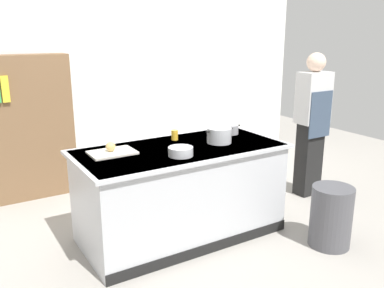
{
  "coord_description": "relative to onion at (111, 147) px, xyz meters",
  "views": [
    {
      "loc": [
        -1.85,
        -3.23,
        1.96
      ],
      "look_at": [
        0.25,
        0.2,
        0.85
      ],
      "focal_mm": 38.54,
      "sensor_mm": 36.0,
      "label": 1
    }
  ],
  "objects": [
    {
      "name": "ground_plane",
      "position": [
        0.63,
        -0.15,
        -0.96
      ],
      "size": [
        10.0,
        10.0,
        0.0
      ],
      "primitive_type": "plane",
      "color": "#9E9991"
    },
    {
      "name": "back_wall",
      "position": [
        0.63,
        1.95,
        0.54
      ],
      "size": [
        6.4,
        0.12,
        3.0
      ],
      "primitive_type": "cube",
      "color": "white",
      "rests_on": "ground_plane"
    },
    {
      "name": "counter_island",
      "position": [
        0.63,
        -0.15,
        -0.5
      ],
      "size": [
        1.98,
        0.98,
        0.9
      ],
      "color": "#B7BABF",
      "rests_on": "ground_plane"
    },
    {
      "name": "cutting_board",
      "position": [
        0.01,
        -0.01,
        -0.05
      ],
      "size": [
        0.4,
        0.28,
        0.02
      ],
      "primitive_type": "cube",
      "color": "silver",
      "rests_on": "counter_island"
    },
    {
      "name": "onion",
      "position": [
        0.0,
        0.0,
        0.0
      ],
      "size": [
        0.09,
        0.09,
        0.09
      ],
      "primitive_type": "sphere",
      "color": "tan",
      "rests_on": "cutting_board"
    },
    {
      "name": "stock_pot",
      "position": [
        1.04,
        -0.2,
        0.01
      ],
      "size": [
        0.31,
        0.24,
        0.15
      ],
      "color": "#B7BABF",
      "rests_on": "counter_island"
    },
    {
      "name": "sauce_pan",
      "position": [
        1.35,
        0.02,
        -0.01
      ],
      "size": [
        0.22,
        0.15,
        0.1
      ],
      "color": "#99999E",
      "rests_on": "counter_island"
    },
    {
      "name": "mixing_bowl",
      "position": [
        0.5,
        -0.38,
        -0.02
      ],
      "size": [
        0.22,
        0.22,
        0.08
      ],
      "primitive_type": "cylinder",
      "color": "#B7BABF",
      "rests_on": "counter_island"
    },
    {
      "name": "juice_cup",
      "position": [
        0.72,
        0.12,
        -0.01
      ],
      "size": [
        0.07,
        0.07,
        0.1
      ],
      "primitive_type": "cylinder",
      "color": "yellow",
      "rests_on": "counter_island"
    },
    {
      "name": "trash_bin",
      "position": [
        1.72,
        -1.06,
        -0.67
      ],
      "size": [
        0.38,
        0.38,
        0.58
      ],
      "primitive_type": "cylinder",
      "color": "#4C4C51",
      "rests_on": "ground_plane"
    },
    {
      "name": "person_chef",
      "position": [
        2.5,
        -0.04,
        -0.05
      ],
      "size": [
        0.38,
        0.25,
        1.72
      ],
      "rotation": [
        0.0,
        0.0,
        1.85
      ],
      "color": "black",
      "rests_on": "ground_plane"
    },
    {
      "name": "bookshelf",
      "position": [
        -0.45,
        1.65,
        -0.11
      ],
      "size": [
        1.1,
        0.31,
        1.7
      ],
      "color": "brown",
      "rests_on": "ground_plane"
    }
  ]
}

